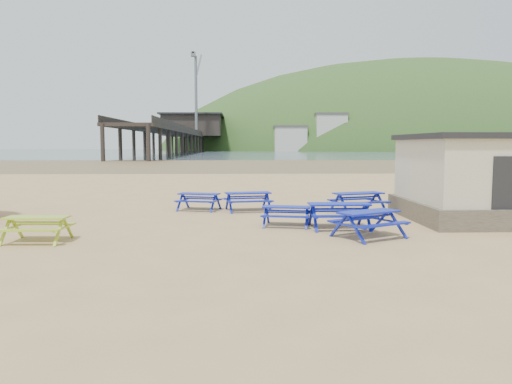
{
  "coord_description": "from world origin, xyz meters",
  "views": [
    {
      "loc": [
        0.55,
        -16.99,
        2.77
      ],
      "look_at": [
        1.15,
        1.5,
        1.0
      ],
      "focal_mm": 35.0,
      "sensor_mm": 36.0,
      "label": 1
    }
  ],
  "objects_px": {
    "picnic_table_yellow": "(37,229)",
    "picnic_table_blue_a": "(248,202)",
    "picnic_table_blue_b": "(199,202)",
    "amenity_block": "(510,177)"
  },
  "relations": [
    {
      "from": "picnic_table_yellow",
      "to": "amenity_block",
      "type": "height_order",
      "value": "amenity_block"
    },
    {
      "from": "picnic_table_blue_b",
      "to": "picnic_table_blue_a",
      "type": "bearing_deg",
      "value": 6.21
    },
    {
      "from": "picnic_table_blue_b",
      "to": "amenity_block",
      "type": "height_order",
      "value": "amenity_block"
    },
    {
      "from": "picnic_table_yellow",
      "to": "amenity_block",
      "type": "distance_m",
      "value": 16.22
    },
    {
      "from": "picnic_table_blue_b",
      "to": "picnic_table_yellow",
      "type": "height_order",
      "value": "picnic_table_yellow"
    },
    {
      "from": "picnic_table_blue_b",
      "to": "amenity_block",
      "type": "bearing_deg",
      "value": 1.23
    },
    {
      "from": "picnic_table_blue_a",
      "to": "amenity_block",
      "type": "height_order",
      "value": "amenity_block"
    },
    {
      "from": "picnic_table_blue_a",
      "to": "picnic_table_blue_b",
      "type": "height_order",
      "value": "picnic_table_blue_a"
    },
    {
      "from": "picnic_table_blue_b",
      "to": "picnic_table_yellow",
      "type": "distance_m",
      "value": 7.9
    },
    {
      "from": "picnic_table_yellow",
      "to": "picnic_table_blue_a",
      "type": "bearing_deg",
      "value": 48.75
    }
  ]
}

